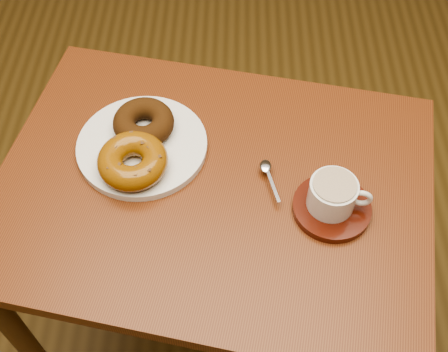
{
  "coord_description": "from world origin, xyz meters",
  "views": [
    {
      "loc": [
        -0.04,
        -0.75,
        1.52
      ],
      "look_at": [
        -0.05,
        -0.17,
        0.74
      ],
      "focal_mm": 45.0,
      "sensor_mm": 36.0,
      "label": 1
    }
  ],
  "objects_px": {
    "donut_plate": "(142,146)",
    "saucer": "(332,208)",
    "cafe_table": "(214,217)",
    "coffee_cup": "(333,194)"
  },
  "relations": [
    {
      "from": "donut_plate",
      "to": "coffee_cup",
      "type": "bearing_deg",
      "value": -20.64
    },
    {
      "from": "saucer",
      "to": "donut_plate",
      "type": "bearing_deg",
      "value": 158.97
    },
    {
      "from": "donut_plate",
      "to": "saucer",
      "type": "distance_m",
      "value": 0.36
    },
    {
      "from": "cafe_table",
      "to": "donut_plate",
      "type": "height_order",
      "value": "donut_plate"
    },
    {
      "from": "saucer",
      "to": "coffee_cup",
      "type": "xyz_separation_m",
      "value": [
        -0.0,
        0.0,
        0.04
      ]
    },
    {
      "from": "cafe_table",
      "to": "donut_plate",
      "type": "relative_size",
      "value": 3.6
    },
    {
      "from": "cafe_table",
      "to": "coffee_cup",
      "type": "xyz_separation_m",
      "value": [
        0.2,
        -0.05,
        0.16
      ]
    },
    {
      "from": "donut_plate",
      "to": "saucer",
      "type": "bearing_deg",
      "value": -21.03
    },
    {
      "from": "cafe_table",
      "to": "coffee_cup",
      "type": "relative_size",
      "value": 8.13
    },
    {
      "from": "cafe_table",
      "to": "saucer",
      "type": "height_order",
      "value": "saucer"
    }
  ]
}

